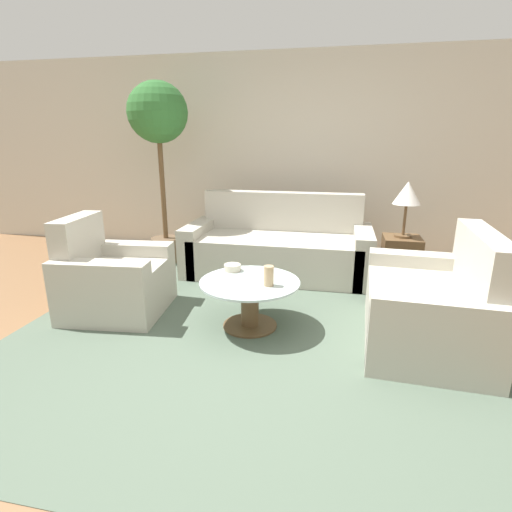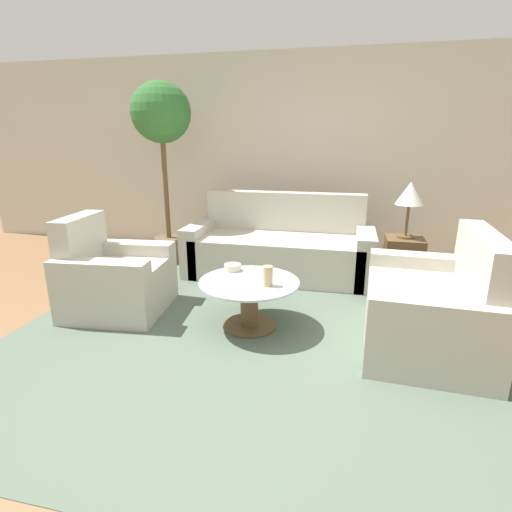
# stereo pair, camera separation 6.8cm
# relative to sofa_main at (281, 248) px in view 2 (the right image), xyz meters

# --- Properties ---
(ground_plane) EXTENTS (14.00, 14.00, 0.00)m
(ground_plane) POSITION_rel_sofa_main_xyz_m (0.09, -2.05, -0.29)
(ground_plane) COLOR brown
(wall_back) EXTENTS (10.00, 0.06, 2.60)m
(wall_back) POSITION_rel_sofa_main_xyz_m (0.09, 1.02, 1.01)
(wall_back) COLOR beige
(wall_back) RESTS_ON ground_plane
(rug) EXTENTS (3.75, 3.76, 0.01)m
(rug) POSITION_rel_sofa_main_xyz_m (-0.01, -1.47, -0.29)
(rug) COLOR #4C5B4C
(rug) RESTS_ON ground_plane
(sofa_main) EXTENTS (2.10, 0.90, 0.91)m
(sofa_main) POSITION_rel_sofa_main_xyz_m (0.00, 0.00, 0.00)
(sofa_main) COLOR #B2AD9E
(sofa_main) RESTS_ON ground_plane
(armchair) EXTENTS (0.90, 0.90, 0.88)m
(armchair) POSITION_rel_sofa_main_xyz_m (-1.32, -1.41, -0.00)
(armchair) COLOR #B2AD9E
(armchair) RESTS_ON ground_plane
(loveseat) EXTENTS (0.92, 1.30, 0.89)m
(loveseat) POSITION_rel_sofa_main_xyz_m (1.43, -1.45, -0.00)
(loveseat) COLOR #B2AD9E
(loveseat) RESTS_ON ground_plane
(coffee_table) EXTENTS (0.83, 0.83, 0.41)m
(coffee_table) POSITION_rel_sofa_main_xyz_m (-0.01, -1.47, -0.03)
(coffee_table) COLOR brown
(coffee_table) RESTS_ON ground_plane
(side_table) EXTENTS (0.38, 0.38, 0.53)m
(side_table) POSITION_rel_sofa_main_xyz_m (1.35, -0.13, -0.03)
(side_table) COLOR brown
(side_table) RESTS_ON ground_plane
(table_lamp) EXTENTS (0.28, 0.28, 0.58)m
(table_lamp) POSITION_rel_sofa_main_xyz_m (1.35, -0.13, 0.68)
(table_lamp) COLOR brown
(table_lamp) RESTS_ON side_table
(potted_plant) EXTENTS (0.71, 0.71, 2.17)m
(potted_plant) POSITION_rel_sofa_main_xyz_m (-1.48, 0.15, 1.33)
(potted_plant) COLOR brown
(potted_plant) RESTS_ON ground_plane
(vase) EXTENTS (0.08, 0.08, 0.16)m
(vase) POSITION_rel_sofa_main_xyz_m (0.16, -1.54, 0.20)
(vase) COLOR tan
(vase) RESTS_ON coffee_table
(bowl) EXTENTS (0.15, 0.15, 0.06)m
(bowl) POSITION_rel_sofa_main_xyz_m (-0.22, -1.24, 0.15)
(bowl) COLOR beige
(bowl) RESTS_ON coffee_table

